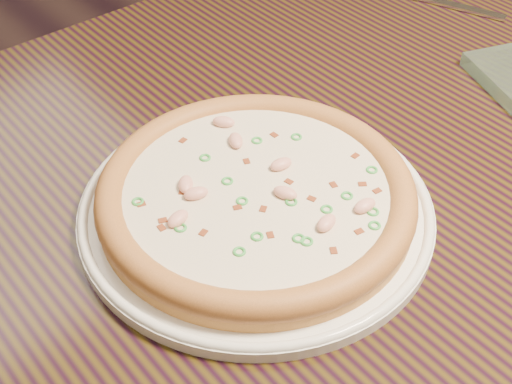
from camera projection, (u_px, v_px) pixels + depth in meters
ground at (305, 376)px, 1.44m from camera, size 9.00×9.00×0.00m
hero_table at (307, 207)px, 0.86m from camera, size 1.20×0.80×0.75m
plate at (256, 208)px, 0.70m from camera, size 0.35×0.35×0.02m
pizza at (256, 194)px, 0.69m from camera, size 0.31×0.31×0.03m
fork at (450, 4)px, 1.02m from camera, size 0.08×0.17×0.00m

